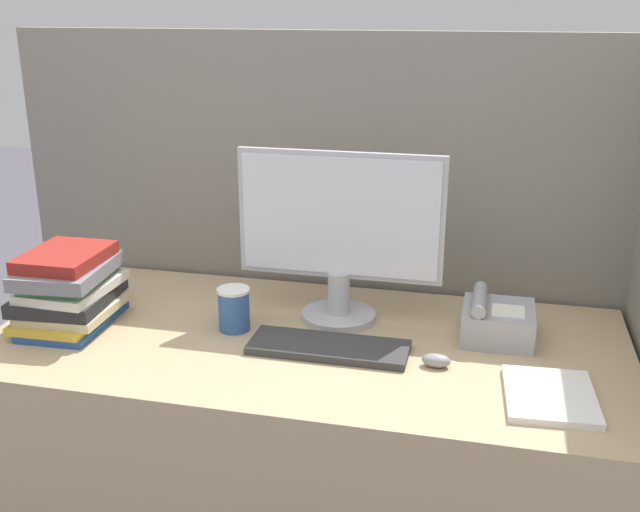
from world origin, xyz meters
TOP-DOWN VIEW (x-y plane):
  - cubicle_panel_rear at (0.00, 0.83)m, footprint 2.07×0.04m
  - desk at (0.00, 0.39)m, footprint 1.67×0.79m
  - monitor at (0.06, 0.54)m, footprint 0.56×0.21m
  - keyboard at (0.07, 0.34)m, footprint 0.40×0.15m
  - mouse at (0.35, 0.31)m, footprint 0.07×0.04m
  - coffee_cup at (-0.20, 0.41)m, footprint 0.09×0.09m
  - book_stack at (-0.64, 0.33)m, footprint 0.26×0.30m
  - desk_telephone at (0.49, 0.51)m, footprint 0.18×0.19m
  - paper_pile at (0.61, 0.21)m, footprint 0.21×0.25m

SIDE VIEW (x-z plane):
  - desk at x=0.00m, z-range 0.00..0.73m
  - paper_pile at x=0.61m, z-range 0.73..0.75m
  - keyboard at x=0.07m, z-range 0.73..0.75m
  - mouse at x=0.35m, z-range 0.73..0.76m
  - cubicle_panel_rear at x=0.00m, z-range 0.00..1.49m
  - desk_telephone at x=0.49m, z-range 0.72..0.84m
  - coffee_cup at x=-0.20m, z-range 0.73..0.85m
  - book_stack at x=-0.64m, z-range 0.72..0.94m
  - monitor at x=0.06m, z-range 0.73..1.20m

